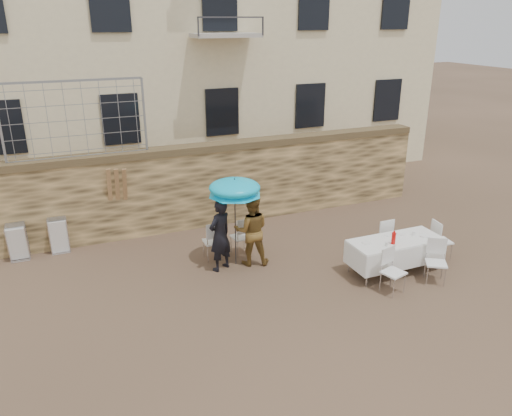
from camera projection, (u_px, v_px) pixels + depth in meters
name	position (u px, v px, depth m)	size (l,w,h in m)	color
ground	(281.00, 318.00, 9.48)	(80.00, 80.00, 0.00)	brown
stone_wall	(203.00, 186.00, 13.41)	(13.00, 0.50, 2.20)	olive
chain_link_fence	(76.00, 120.00, 11.62)	(3.20, 0.06, 1.80)	gray
man_suit	(220.00, 235.00, 11.03)	(0.61, 0.40, 1.67)	black
woman_dress	(251.00, 230.00, 11.30)	(0.81, 0.63, 1.66)	olive
umbrella	(235.00, 190.00, 10.91)	(1.19, 1.19, 1.91)	#3F3F44
couple_chair_left	(213.00, 240.00, 11.63)	(0.48, 0.48, 0.96)	white
couple_chair_right	(241.00, 236.00, 11.88)	(0.48, 0.48, 0.96)	white
banquet_table	(396.00, 241.00, 10.97)	(2.10, 0.85, 0.78)	white
soda_bottle	(394.00, 238.00, 10.71)	(0.09, 0.09, 0.26)	red
table_chair_front_left	(394.00, 271.00, 10.20)	(0.48, 0.48, 0.96)	white
table_chair_front_right	(436.00, 262.00, 10.59)	(0.48, 0.48, 0.96)	white
table_chair_back	(381.00, 237.00, 11.82)	(0.48, 0.48, 0.96)	white
table_chair_side	(442.00, 240.00, 11.65)	(0.48, 0.48, 0.96)	white
chair_stack_left	(18.00, 239.00, 11.74)	(0.46, 0.47, 0.92)	white
chair_stack_right	(59.00, 233.00, 12.06)	(0.46, 0.40, 0.92)	white
wood_planks	(123.00, 203.00, 12.50)	(0.70, 0.20, 2.00)	#A37749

